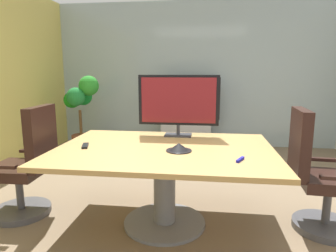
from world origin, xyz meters
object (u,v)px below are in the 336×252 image
(conference_table, at_px, (164,166))
(conference_phone, at_px, (179,148))
(office_chair_right, at_px, (318,181))
(tv_monitor, at_px, (178,102))
(remote_control, at_px, (85,146))
(potted_plant, at_px, (81,105))
(wall_display_unit, at_px, (186,125))
(office_chair_left, at_px, (27,171))

(conference_table, distance_m, conference_phone, 0.27)
(office_chair_right, relative_size, tv_monitor, 1.30)
(office_chair_right, height_order, tv_monitor, tv_monitor)
(office_chair_right, bearing_deg, conference_table, 98.16)
(office_chair_right, distance_m, remote_control, 2.10)
(potted_plant, bearing_deg, office_chair_right, -35.67)
(tv_monitor, distance_m, wall_display_unit, 2.38)
(office_chair_left, distance_m, wall_display_unit, 3.11)
(tv_monitor, bearing_deg, conference_phone, -83.66)
(wall_display_unit, distance_m, potted_plant, 1.91)
(conference_phone, bearing_deg, potted_plant, 128.32)
(office_chair_left, relative_size, office_chair_right, 1.00)
(conference_phone, bearing_deg, remote_control, 177.22)
(tv_monitor, relative_size, conference_phone, 3.82)
(remote_control, bearing_deg, office_chair_right, -13.61)
(wall_display_unit, distance_m, conference_phone, 2.93)
(conference_table, bearing_deg, office_chair_right, 3.98)
(office_chair_left, relative_size, wall_display_unit, 0.83)
(wall_display_unit, bearing_deg, remote_control, -104.20)
(conference_phone, bearing_deg, tv_monitor, 96.34)
(conference_phone, relative_size, remote_control, 1.29)
(conference_table, xyz_separation_m, potted_plant, (-1.81, 2.36, 0.27))
(wall_display_unit, xyz_separation_m, conference_phone, (0.14, -2.91, 0.33))
(office_chair_right, relative_size, remote_control, 6.41)
(office_chair_right, bearing_deg, remote_control, 98.44)
(office_chair_left, height_order, office_chair_right, same)
(conference_table, distance_m, remote_control, 0.74)
(potted_plant, height_order, remote_control, potted_plant)
(office_chair_right, relative_size, potted_plant, 0.81)
(office_chair_left, xyz_separation_m, conference_phone, (1.50, -0.12, 0.31))
(office_chair_right, distance_m, conference_phone, 1.27)
(conference_table, bearing_deg, conference_phone, -35.28)
(wall_display_unit, bearing_deg, tv_monitor, -88.33)
(conference_table, height_order, remote_control, remote_control)
(tv_monitor, xyz_separation_m, conference_phone, (0.07, -0.62, -0.33))
(conference_table, height_order, office_chair_left, office_chair_left)
(office_chair_left, relative_size, remote_control, 6.41)
(tv_monitor, distance_m, conference_phone, 0.70)
(tv_monitor, distance_m, potted_plant, 2.65)
(office_chair_left, height_order, wall_display_unit, wall_display_unit)
(office_chair_left, height_order, conference_phone, office_chair_left)
(conference_phone, distance_m, remote_control, 0.86)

